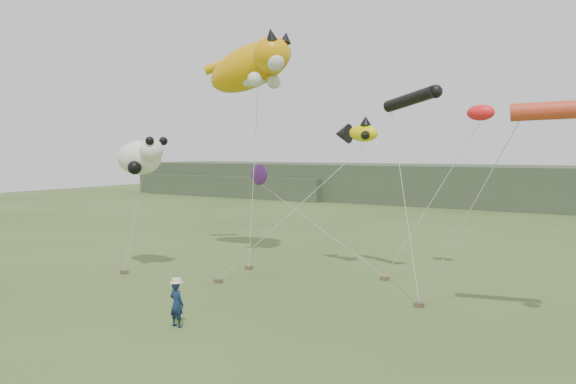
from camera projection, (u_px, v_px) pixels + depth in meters
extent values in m
plane|color=#385123|center=(222.00, 319.00, 18.25)|extent=(120.00, 120.00, 0.00)
cube|color=#2D3D28|center=(503.00, 186.00, 56.23)|extent=(90.00, 12.00, 4.00)
cube|color=#2D3D28|center=(244.00, 185.00, 69.54)|extent=(25.00, 8.00, 2.50)
imported|color=#112142|center=(177.00, 304.00, 17.39)|extent=(0.53, 0.36, 1.43)
cube|color=brown|center=(249.00, 268.00, 25.94)|extent=(0.31, 0.25, 0.16)
cube|color=brown|center=(218.00, 281.00, 23.27)|extent=(0.31, 0.25, 0.16)
cube|color=brown|center=(419.00, 305.00, 19.67)|extent=(0.31, 0.25, 0.16)
cube|color=brown|center=(124.00, 272.00, 24.99)|extent=(0.31, 0.25, 0.16)
cube|color=brown|center=(385.00, 278.00, 23.75)|extent=(0.31, 0.25, 0.16)
ellipsoid|color=#D79405|center=(250.00, 67.00, 28.27)|extent=(5.35, 2.84, 3.53)
sphere|color=#D79405|center=(272.00, 55.00, 26.41)|extent=(1.75, 1.75, 1.75)
cone|color=black|center=(271.00, 34.00, 25.79)|extent=(0.54, 0.66, 0.66)
cone|color=black|center=(286.00, 38.00, 26.51)|extent=(0.54, 0.63, 0.62)
sphere|color=silver|center=(275.00, 61.00, 25.99)|extent=(0.87, 0.87, 0.87)
ellipsoid|color=silver|center=(250.00, 82.00, 27.98)|extent=(1.71, 0.85, 0.53)
sphere|color=silver|center=(254.00, 79.00, 26.31)|extent=(0.68, 0.68, 0.68)
sphere|color=silver|center=(274.00, 82.00, 27.36)|extent=(0.68, 0.68, 0.68)
cylinder|color=#D79405|center=(220.00, 65.00, 30.23)|extent=(1.81, 1.32, 1.05)
ellipsoid|color=yellow|center=(363.00, 133.00, 24.60)|extent=(1.46, 0.67, 0.81)
cone|color=black|center=(342.00, 134.00, 25.49)|extent=(0.74, 0.93, 0.90)
cone|color=black|center=(366.00, 121.00, 24.51)|extent=(0.50, 0.50, 0.40)
cone|color=black|center=(365.00, 135.00, 24.03)|extent=(0.53, 0.56, 0.40)
cone|color=black|center=(374.00, 136.00, 24.88)|extent=(0.53, 0.56, 0.40)
cylinder|color=black|center=(410.00, 99.00, 23.41)|extent=(2.71, 1.74, 0.92)
sphere|color=black|center=(436.00, 91.00, 22.36)|extent=(0.55, 0.55, 0.55)
cylinder|color=red|center=(563.00, 110.00, 16.60)|extent=(2.98, 1.14, 0.63)
ellipsoid|color=white|center=(139.00, 158.00, 25.37)|extent=(2.33, 1.56, 1.56)
sphere|color=white|center=(151.00, 150.00, 24.58)|extent=(1.04, 1.04, 1.04)
sphere|color=black|center=(150.00, 141.00, 24.12)|extent=(0.38, 0.38, 0.38)
sphere|color=black|center=(163.00, 141.00, 24.70)|extent=(0.38, 0.38, 0.38)
sphere|color=black|center=(135.00, 168.00, 24.59)|extent=(0.60, 0.60, 0.60)
sphere|color=black|center=(133.00, 165.00, 25.98)|extent=(0.60, 0.60, 0.60)
ellipsoid|color=red|center=(481.00, 113.00, 23.90)|extent=(1.17, 0.69, 0.69)
ellipsoid|color=#572073|center=(259.00, 175.00, 30.86)|extent=(0.97, 0.65, 1.19)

